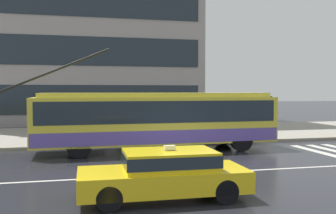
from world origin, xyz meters
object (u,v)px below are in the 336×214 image
Objects in this scene: trolleybus at (157,119)px; pedestrian_approaching_curb at (102,123)px; taxi_oncoming_near at (166,172)px; bus_shelter at (137,105)px; pedestrian_walking_past at (193,112)px; pedestrian_waiting_by_pole at (121,109)px; pedestrian_at_shelter at (175,110)px.

trolleybus is 7.37× the size of pedestrian_approaching_curb.
trolleybus is at bearing 80.14° from taxi_oncoming_near.
bus_shelter reaches higher than taxi_oncoming_near.
pedestrian_approaching_curb is 0.84× the size of pedestrian_walking_past.
pedestrian_waiting_by_pole is at bearing 165.35° from bus_shelter.
pedestrian_at_shelter is (1.97, -0.96, -0.31)m from bus_shelter.
trolleybus is 4.04m from bus_shelter.
pedestrian_waiting_by_pole reaches higher than pedestrian_at_shelter.
pedestrian_waiting_by_pole reaches higher than pedestrian_walking_past.
taxi_oncoming_near is 10.59m from pedestrian_walking_past.
pedestrian_approaching_curb is at bearing 133.98° from trolleybus.
pedestrian_waiting_by_pole is (-2.84, 1.19, 0.05)m from pedestrian_at_shelter.
trolleybus is 3.45m from pedestrian_at_shelter.
pedestrian_approaching_curb reaches higher than taxi_oncoming_near.
pedestrian_at_shelter is at bearing -26.03° from bus_shelter.
pedestrian_at_shelter is 1.22m from pedestrian_walking_past.
bus_shelter is at bearing 35.14° from pedestrian_approaching_curb.
taxi_oncoming_near is 11.88m from bus_shelter.
trolleybus is at bearing -73.93° from pedestrian_waiting_by_pole.
bus_shelter reaches higher than pedestrian_approaching_curb.
pedestrian_waiting_by_pole reaches higher than pedestrian_approaching_curb.
pedestrian_walking_past is at bearing -5.14° from pedestrian_approaching_curb.
trolleybus reaches higher than pedestrian_approaching_curb.
taxi_oncoming_near is at bearing -105.43° from pedestrian_at_shelter.
pedestrian_walking_past reaches higher than taxi_oncoming_near.
bus_shelter reaches higher than pedestrian_at_shelter.
pedestrian_at_shelter is at bearing 128.95° from pedestrian_walking_past.
pedestrian_at_shelter is at bearing 61.74° from trolleybus.
trolleybus reaches higher than bus_shelter.
pedestrian_approaching_curb is at bearing 95.99° from taxi_oncoming_near.
pedestrian_approaching_curb is (-2.09, -1.47, -0.89)m from bus_shelter.
trolleybus is 6.22× the size of pedestrian_walking_past.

